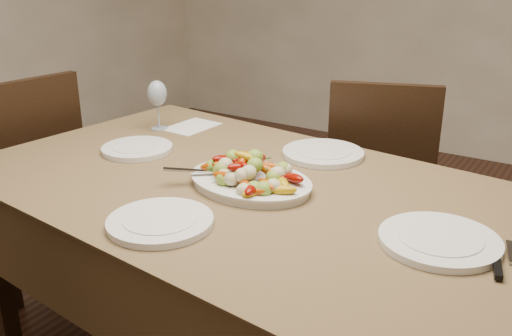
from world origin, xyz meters
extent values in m
cube|color=brown|center=(0.08, 0.15, 0.38)|extent=(1.94, 1.22, 0.76)
ellipsoid|color=white|center=(0.07, 0.14, 0.77)|extent=(0.41, 0.32, 0.02)
cylinder|color=white|center=(-0.44, 0.20, 0.77)|extent=(0.24, 0.24, 0.02)
cylinder|color=white|center=(0.64, 0.09, 0.77)|extent=(0.29, 0.29, 0.02)
cylinder|color=white|center=(0.13, 0.50, 0.77)|extent=(0.28, 0.28, 0.02)
cylinder|color=white|center=(0.01, -0.19, 0.77)|extent=(0.27, 0.27, 0.02)
cube|color=silver|center=(-0.47, 0.53, 0.76)|extent=(0.16, 0.22, 0.00)
camera|label=1|loc=(0.92, -1.16, 1.41)|focal=40.00mm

